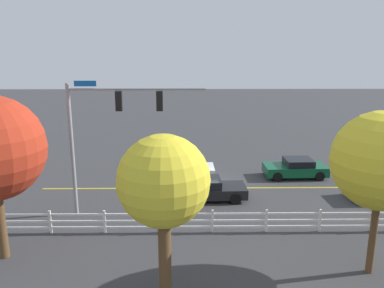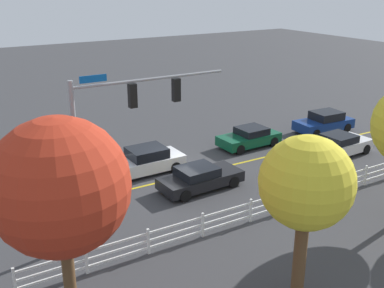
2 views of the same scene
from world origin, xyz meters
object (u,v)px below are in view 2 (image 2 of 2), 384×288
Objects in this scene: tree_2 at (306,184)px; tree_3 at (60,187)px; car_3 at (324,122)px; car_0 at (144,161)px; car_1 at (200,178)px; car_4 at (249,137)px; car_2 at (340,144)px.

tree_3 is (7.04, -3.03, 0.37)m from tree_2.
car_3 is 20.21m from tree_2.
car_0 is 13.48m from tree_2.
car_0 is 0.78× the size of tree_2.
tree_3 is (8.93, 6.44, 4.16)m from car_1.
car_1 is 7.47m from car_4.
tree_2 reaches higher than car_0.
car_3 is at bearing -138.50° from tree_2.
car_3 is at bearing -155.18° from tree_3.
car_3 is at bearing 176.17° from car_4.
car_0 is 3.84m from car_1.
car_3 reaches higher than car_2.
car_4 is (4.04, -4.14, -0.02)m from car_2.
car_1 is at bearing -101.28° from tree_2.
car_0 is 1.13× the size of car_2.
car_4 is 16.18m from tree_2.
tree_3 is (21.92, 10.14, 4.07)m from car_3.
car_1 is 10.38m from car_2.
tree_2 reaches higher than car_1.
car_0 is 13.00m from tree_3.
car_0 is at bearing -91.31° from tree_2.
car_4 is 18.92m from tree_3.
tree_3 reaches higher than car_0.
car_3 is at bearing 13.45° from car_1.
tree_2 is (8.23, 13.41, 3.78)m from car_4.
car_3 is at bearing 179.98° from car_0.
car_0 is 7.94m from car_4.
car_2 is 15.83m from tree_2.
car_2 is at bearing 59.05° from car_3.
car_4 is at bearing 0.83° from car_3.
tree_3 is at bearing 27.76° from car_3.
tree_3 reaches higher than tree_2.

